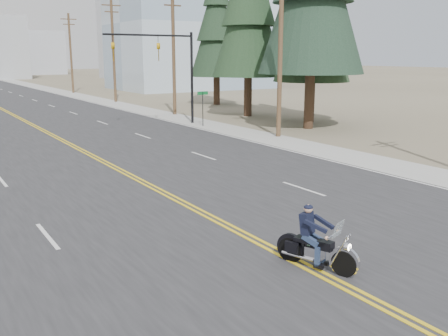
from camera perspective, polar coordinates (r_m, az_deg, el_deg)
name	(u,v)px	position (r m, az deg, el deg)	size (l,w,h in m)	color
sidewalk_right	(66,93)	(75.37, -17.57, 8.16)	(3.00, 200.00, 0.01)	#A5A5A0
traffic_mast_right	(168,60)	(38.57, -6.42, 12.19)	(7.10, 0.26, 7.00)	black
street_sign	(203,102)	(37.83, -2.45, 7.49)	(0.90, 0.06, 2.62)	black
utility_pole_b	(281,44)	(32.85, 6.48, 13.93)	(2.20, 0.30, 11.50)	brown
utility_pole_c	(174,50)	(45.52, -5.79, 13.28)	(2.20, 0.30, 11.00)	brown
utility_pole_d	(113,49)	(59.29, -12.54, 13.15)	(2.20, 0.30, 11.50)	brown
utility_pole_e	(71,52)	(75.46, -17.12, 12.55)	(2.20, 0.30, 11.00)	brown
glass_building	(191,25)	(83.06, -3.76, 15.99)	(24.00, 16.00, 20.00)	#9EB5CC
haze_bldg_c	(139,39)	(122.49, -9.70, 14.31)	(16.00, 12.00, 18.00)	#B7BCC6
haze_bldg_e	(35,53)	(156.14, -20.79, 12.21)	(14.00, 14.00, 12.00)	#B7BCC6
motorcyclist	(317,238)	(12.73, 10.61, -7.88)	(0.90, 2.09, 1.63)	black
conifer_mid	(314,2)	(41.16, 10.24, 18.14)	(6.05, 6.05, 16.15)	#382619
conifer_far	(216,22)	(55.04, -0.87, 16.37)	(5.69, 5.69, 15.24)	#382619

